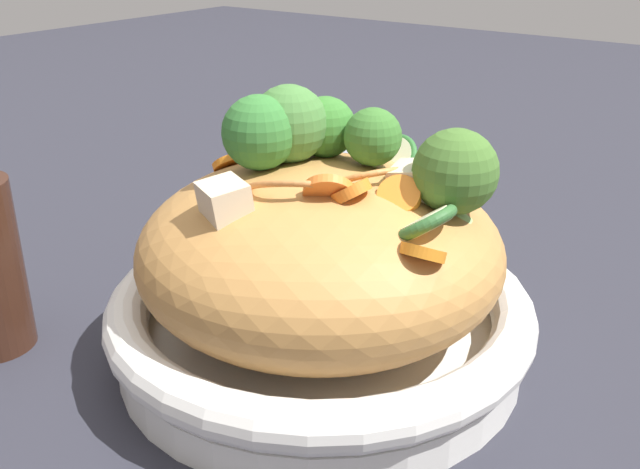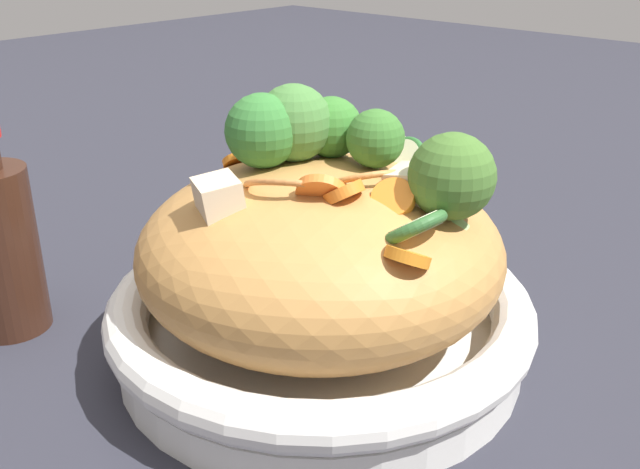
% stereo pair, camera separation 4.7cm
% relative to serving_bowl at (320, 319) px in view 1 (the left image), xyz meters
% --- Properties ---
extents(ground_plane, '(3.00, 3.00, 0.00)m').
position_rel_serving_bowl_xyz_m(ground_plane, '(0.00, 0.00, -0.03)').
color(ground_plane, '#282832').
extents(serving_bowl, '(0.29, 0.29, 0.05)m').
position_rel_serving_bowl_xyz_m(serving_bowl, '(0.00, 0.00, 0.00)').
color(serving_bowl, white).
rests_on(serving_bowl, ground_plane).
extents(noodle_heap, '(0.24, 0.24, 0.12)m').
position_rel_serving_bowl_xyz_m(noodle_heap, '(0.00, 0.00, 0.05)').
color(noodle_heap, '#B78042').
rests_on(noodle_heap, serving_bowl).
extents(broccoli_florets, '(0.11, 0.18, 0.07)m').
position_rel_serving_bowl_xyz_m(broccoli_florets, '(-0.01, 0.00, 0.12)').
color(broccoli_florets, '#A4BF71').
rests_on(broccoli_florets, serving_bowl).
extents(carrot_coins, '(0.07, 0.20, 0.04)m').
position_rel_serving_bowl_xyz_m(carrot_coins, '(0.02, 0.03, 0.10)').
color(carrot_coins, orange).
rests_on(carrot_coins, serving_bowl).
extents(zucchini_slices, '(0.12, 0.11, 0.03)m').
position_rel_serving_bowl_xyz_m(zucchini_slices, '(-0.02, 0.05, 0.10)').
color(zucchini_slices, beige).
rests_on(zucchini_slices, serving_bowl).
extents(chicken_chunks, '(0.18, 0.11, 0.03)m').
position_rel_serving_bowl_xyz_m(chicken_chunks, '(-0.02, 0.01, 0.10)').
color(chicken_chunks, beige).
rests_on(chicken_chunks, serving_bowl).
extents(drinking_glass, '(0.06, 0.06, 0.09)m').
position_rel_serving_bowl_xyz_m(drinking_glass, '(-0.22, -0.16, 0.02)').
color(drinking_glass, silver).
rests_on(drinking_glass, ground_plane).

